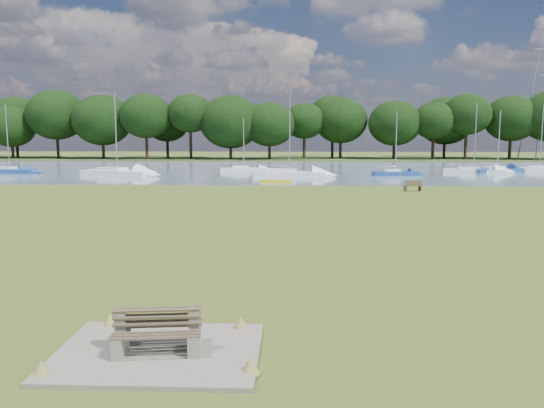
{
  "coord_description": "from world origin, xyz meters",
  "views": [
    {
      "loc": [
        2.77,
        -24.43,
        4.57
      ],
      "look_at": [
        1.92,
        -2.0,
        1.58
      ],
      "focal_mm": 35.0,
      "sensor_mm": 36.0,
      "label": 1
    }
  ],
  "objects_px": {
    "bench_pair": "(158,332)",
    "sailboat_7": "(117,171)",
    "sailboat_5": "(497,169)",
    "riverbank_bench": "(413,186)",
    "sailboat_2": "(473,169)",
    "sailboat_4": "(289,172)",
    "sailboat_8": "(243,168)",
    "sailboat_1": "(539,168)",
    "kayak": "(276,182)",
    "sailboat_3": "(9,169)",
    "sailboat_0": "(395,172)"
  },
  "relations": [
    {
      "from": "bench_pair",
      "to": "kayak",
      "type": "distance_m",
      "value": 38.02
    },
    {
      "from": "riverbank_bench",
      "to": "bench_pair",
      "type": "bearing_deg",
      "value": -124.92
    },
    {
      "from": "sailboat_0",
      "to": "sailboat_5",
      "type": "xyz_separation_m",
      "value": [
        12.75,
        5.02,
        0.0
      ]
    },
    {
      "from": "sailboat_0",
      "to": "sailboat_1",
      "type": "height_order",
      "value": "sailboat_1"
    },
    {
      "from": "bench_pair",
      "to": "kayak",
      "type": "height_order",
      "value": "bench_pair"
    },
    {
      "from": "sailboat_3",
      "to": "sailboat_7",
      "type": "xyz_separation_m",
      "value": [
        13.3,
        -2.41,
        0.04
      ]
    },
    {
      "from": "sailboat_3",
      "to": "sailboat_4",
      "type": "height_order",
      "value": "sailboat_4"
    },
    {
      "from": "sailboat_2",
      "to": "sailboat_4",
      "type": "distance_m",
      "value": 22.22
    },
    {
      "from": "sailboat_2",
      "to": "sailboat_7",
      "type": "height_order",
      "value": "sailboat_7"
    },
    {
      "from": "sailboat_0",
      "to": "sailboat_7",
      "type": "xyz_separation_m",
      "value": [
        -30.21,
        -0.51,
        0.06
      ]
    },
    {
      "from": "sailboat_3",
      "to": "sailboat_5",
      "type": "height_order",
      "value": "sailboat_3"
    },
    {
      "from": "sailboat_8",
      "to": "riverbank_bench",
      "type": "bearing_deg",
      "value": -60.57
    },
    {
      "from": "sailboat_1",
      "to": "sailboat_5",
      "type": "bearing_deg",
      "value": -148.83
    },
    {
      "from": "sailboat_3",
      "to": "sailboat_4",
      "type": "xyz_separation_m",
      "value": [
        32.07,
        -3.4,
        0.02
      ]
    },
    {
      "from": "bench_pair",
      "to": "sailboat_4",
      "type": "relative_size",
      "value": 0.21
    },
    {
      "from": "kayak",
      "to": "sailboat_8",
      "type": "distance_m",
      "value": 15.01
    },
    {
      "from": "riverbank_bench",
      "to": "sailboat_2",
      "type": "bearing_deg",
      "value": 46.58
    },
    {
      "from": "sailboat_3",
      "to": "sailboat_8",
      "type": "xyz_separation_m",
      "value": [
        26.63,
        3.38,
        -0.04
      ]
    },
    {
      "from": "bench_pair",
      "to": "sailboat_2",
      "type": "xyz_separation_m",
      "value": [
        23.75,
        51.77,
        -0.05
      ]
    },
    {
      "from": "sailboat_3",
      "to": "sailboat_7",
      "type": "relative_size",
      "value": 0.86
    },
    {
      "from": "riverbank_bench",
      "to": "sailboat_1",
      "type": "relative_size",
      "value": 0.19
    },
    {
      "from": "sailboat_5",
      "to": "sailboat_8",
      "type": "height_order",
      "value": "sailboat_5"
    },
    {
      "from": "sailboat_3",
      "to": "sailboat_7",
      "type": "bearing_deg",
      "value": -2.66
    },
    {
      "from": "sailboat_5",
      "to": "bench_pair",
      "type": "bearing_deg",
      "value": -137.0
    },
    {
      "from": "bench_pair",
      "to": "riverbank_bench",
      "type": "relative_size",
      "value": 1.27
    },
    {
      "from": "bench_pair",
      "to": "sailboat_8",
      "type": "bearing_deg",
      "value": 86.36
    },
    {
      "from": "kayak",
      "to": "sailboat_2",
      "type": "bearing_deg",
      "value": 41.95
    },
    {
      "from": "riverbank_bench",
      "to": "sailboat_2",
      "type": "distance_m",
      "value": 22.88
    },
    {
      "from": "sailboat_8",
      "to": "kayak",
      "type": "bearing_deg",
      "value": -80.8
    },
    {
      "from": "sailboat_2",
      "to": "sailboat_4",
      "type": "bearing_deg",
      "value": -152.23
    },
    {
      "from": "bench_pair",
      "to": "kayak",
      "type": "xyz_separation_m",
      "value": [
        1.31,
        38.0,
        -0.3
      ]
    },
    {
      "from": "bench_pair",
      "to": "sailboat_2",
      "type": "height_order",
      "value": "sailboat_2"
    },
    {
      "from": "bench_pair",
      "to": "sailboat_7",
      "type": "relative_size",
      "value": 0.21
    },
    {
      "from": "kayak",
      "to": "sailboat_3",
      "type": "bearing_deg",
      "value": 170.89
    },
    {
      "from": "sailboat_4",
      "to": "sailboat_5",
      "type": "height_order",
      "value": "sailboat_4"
    },
    {
      "from": "kayak",
      "to": "sailboat_4",
      "type": "xyz_separation_m",
      "value": [
        1.1,
        7.59,
        0.33
      ]
    },
    {
      "from": "sailboat_0",
      "to": "sailboat_4",
      "type": "distance_m",
      "value": 11.54
    },
    {
      "from": "sailboat_4",
      "to": "sailboat_5",
      "type": "relative_size",
      "value": 1.3
    },
    {
      "from": "kayak",
      "to": "sailboat_5",
      "type": "xyz_separation_m",
      "value": [
        25.29,
        14.11,
        0.29
      ]
    },
    {
      "from": "bench_pair",
      "to": "sailboat_5",
      "type": "distance_m",
      "value": 58.5
    },
    {
      "from": "sailboat_4",
      "to": "kayak",
      "type": "bearing_deg",
      "value": -94.42
    },
    {
      "from": "bench_pair",
      "to": "kayak",
      "type": "relative_size",
      "value": 0.65
    },
    {
      "from": "sailboat_2",
      "to": "sailboat_8",
      "type": "relative_size",
      "value": 1.27
    },
    {
      "from": "riverbank_bench",
      "to": "sailboat_7",
      "type": "bearing_deg",
      "value": 139.31
    },
    {
      "from": "bench_pair",
      "to": "sailboat_5",
      "type": "relative_size",
      "value": 0.27
    },
    {
      "from": "sailboat_8",
      "to": "sailboat_5",
      "type": "bearing_deg",
      "value": -8.12
    },
    {
      "from": "sailboat_2",
      "to": "sailboat_4",
      "type": "relative_size",
      "value": 0.87
    },
    {
      "from": "sailboat_0",
      "to": "sailboat_8",
      "type": "distance_m",
      "value": 17.69
    },
    {
      "from": "sailboat_5",
      "to": "sailboat_7",
      "type": "height_order",
      "value": "sailboat_7"
    },
    {
      "from": "sailboat_5",
      "to": "sailboat_2",
      "type": "bearing_deg",
      "value": 166.76
    }
  ]
}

